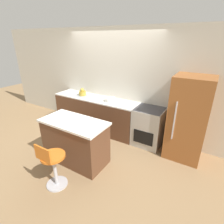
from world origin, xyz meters
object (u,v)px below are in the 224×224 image
at_px(oven_range, 148,127).
at_px(refrigerator, 188,119).
at_px(mixing_bowl, 110,99).
at_px(stool_chair, 53,165).
at_px(kettle, 82,93).

relative_size(oven_range, refrigerator, 0.52).
xyz_separation_m(refrigerator, mixing_bowl, (-1.83, 0.02, 0.08)).
xyz_separation_m(oven_range, stool_chair, (-0.86, -2.05, -0.01)).
bearing_deg(kettle, refrigerator, -0.35).
height_order(oven_range, refrigerator, refrigerator).
height_order(oven_range, mixing_bowl, mixing_bowl).
distance_m(oven_range, kettle, 1.99).
distance_m(oven_range, refrigerator, 0.90).
bearing_deg(refrigerator, mixing_bowl, 179.48).
height_order(oven_range, kettle, kettle).
xyz_separation_m(oven_range, kettle, (-1.92, -0.01, 0.53)).
height_order(stool_chair, mixing_bowl, mixing_bowl).
xyz_separation_m(kettle, mixing_bowl, (0.89, 0.00, -0.04)).
bearing_deg(mixing_bowl, refrigerator, -0.52).
bearing_deg(mixing_bowl, stool_chair, -85.28).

